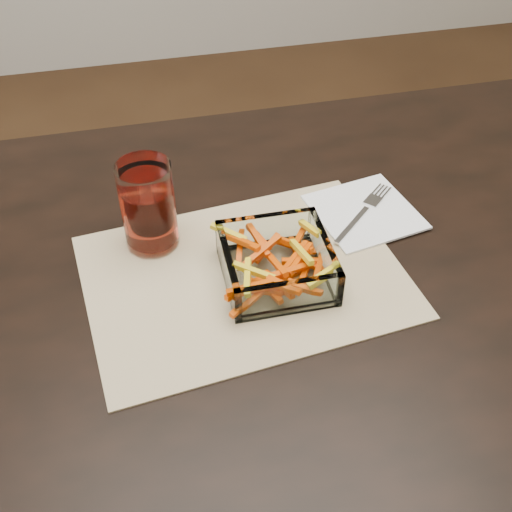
{
  "coord_description": "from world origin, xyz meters",
  "views": [
    {
      "loc": [
        -0.26,
        -0.64,
        1.41
      ],
      "look_at": [
        -0.11,
        0.0,
        0.78
      ],
      "focal_mm": 45.0,
      "sensor_mm": 36.0,
      "label": 1
    }
  ],
  "objects_px": {
    "dining_table": "(322,303)",
    "fork": "(364,211)",
    "tumbler": "(148,209)",
    "glass_bowl": "(277,265)"
  },
  "relations": [
    {
      "from": "dining_table",
      "to": "tumbler",
      "type": "height_order",
      "value": "tumbler"
    },
    {
      "from": "dining_table",
      "to": "glass_bowl",
      "type": "height_order",
      "value": "glass_bowl"
    },
    {
      "from": "tumbler",
      "to": "fork",
      "type": "xyz_separation_m",
      "value": [
        0.34,
        -0.01,
        -0.06
      ]
    },
    {
      "from": "dining_table",
      "to": "glass_bowl",
      "type": "distance_m",
      "value": 0.14
    },
    {
      "from": "fork",
      "to": "glass_bowl",
      "type": "bearing_deg",
      "value": -101.1
    },
    {
      "from": "dining_table",
      "to": "fork",
      "type": "relative_size",
      "value": 11.77
    },
    {
      "from": "dining_table",
      "to": "tumbler",
      "type": "distance_m",
      "value": 0.31
    },
    {
      "from": "dining_table",
      "to": "fork",
      "type": "bearing_deg",
      "value": 45.37
    },
    {
      "from": "tumbler",
      "to": "fork",
      "type": "distance_m",
      "value": 0.34
    },
    {
      "from": "dining_table",
      "to": "fork",
      "type": "height_order",
      "value": "fork"
    }
  ]
}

